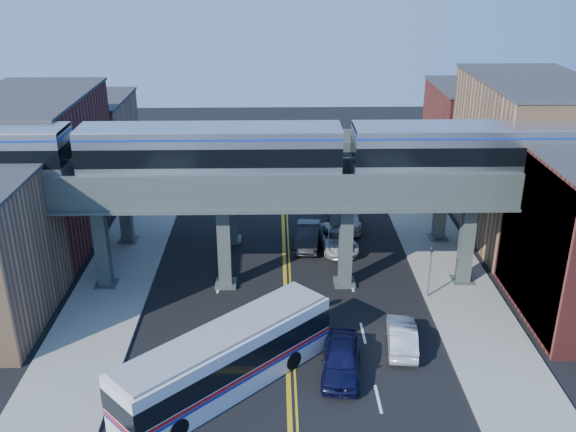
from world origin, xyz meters
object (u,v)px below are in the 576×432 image
object	(u,v)px
car_lane_a	(341,359)
car_lane_d	(344,214)
traffic_signal	(430,267)
transit_train	(211,152)
car_lane_c	(337,239)
car_parked_curb	(402,336)
stop_sign	(292,299)
car_lane_b	(308,236)
transit_bus	(226,360)

from	to	relation	value
car_lane_a	car_lane_d	xyz separation A→B (m)	(2.18, 19.93, 0.03)
traffic_signal	car_lane_d	world-z (taller)	traffic_signal
car_lane_a	transit_train	bearing A→B (deg)	134.54
car_lane_c	car_parked_curb	world-z (taller)	car_lane_c
stop_sign	car_lane_d	xyz separation A→B (m)	(4.70, 15.14, -0.88)
stop_sign	car_lane_a	world-z (taller)	stop_sign
car_lane_a	car_lane_c	bearing A→B (deg)	93.02
car_lane_a	car_parked_curb	distance (m)	4.35
car_lane_d	car_lane_a	bearing A→B (deg)	-93.87
car_parked_curb	car_lane_c	bearing A→B (deg)	-72.16
car_lane_b	car_parked_curb	size ratio (longest dim) A/B	1.10
car_lane_d	car_parked_curb	distance (m)	17.67
car_parked_curb	transit_bus	bearing A→B (deg)	26.30
car_lane_b	car_lane_d	distance (m)	5.14
car_lane_c	car_parked_curb	distance (m)	13.32
stop_sign	transit_bus	xyz separation A→B (m)	(-3.47, -5.84, -0.10)
transit_bus	car_parked_curb	bearing A→B (deg)	-24.34
car_lane_d	car_parked_curb	xyz separation A→B (m)	(1.50, -17.60, -0.15)
car_lane_b	stop_sign	bearing A→B (deg)	-90.84
stop_sign	transit_train	bearing A→B (deg)	134.37
car_lane_a	stop_sign	bearing A→B (deg)	125.16
transit_bus	car_lane_c	xyz separation A→B (m)	(7.18, 16.46, -0.92)
transit_train	car_lane_d	distance (m)	16.34
transit_bus	car_lane_a	distance (m)	6.14
transit_bus	car_lane_b	bearing A→B (deg)	30.06
traffic_signal	car_lane_b	size ratio (longest dim) A/B	0.83
car_lane_c	car_lane_d	world-z (taller)	car_lane_d
transit_train	car_lane_c	bearing A→B (deg)	33.17
car_lane_d	car_lane_b	bearing A→B (deg)	-126.15
car_lane_b	car_lane_c	world-z (taller)	car_lane_b
car_lane_a	car_lane_d	size ratio (longest dim) A/B	0.82
stop_sign	car_lane_d	size ratio (longest dim) A/B	0.43
car_lane_a	car_lane_d	bearing A→B (deg)	91.17
car_lane_d	car_parked_curb	world-z (taller)	car_lane_d
transit_train	car_lane_b	distance (m)	12.31
car_lane_b	transit_train	bearing A→B (deg)	-129.40
car_lane_d	traffic_signal	bearing A→B (deg)	-68.55
car_lane_a	car_lane_c	size ratio (longest dim) A/B	0.93
transit_train	transit_bus	bearing A→B (deg)	-82.54
transit_train	car_parked_curb	size ratio (longest dim) A/B	11.13
stop_sign	car_lane_a	distance (m)	5.49
stop_sign	traffic_signal	distance (m)	9.41
car_lane_d	car_lane_c	bearing A→B (deg)	-100.06
transit_train	car_lane_a	size ratio (longest dim) A/B	9.95
traffic_signal	car_lane_c	world-z (taller)	traffic_signal
car_lane_d	car_parked_curb	size ratio (longest dim) A/B	1.36
car_lane_a	traffic_signal	bearing A→B (deg)	58.10
car_parked_curb	stop_sign	bearing A→B (deg)	-14.64
transit_bus	car_lane_d	bearing A→B (deg)	25.12
traffic_signal	transit_bus	xyz separation A→B (m)	(-12.37, -8.84, -0.64)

